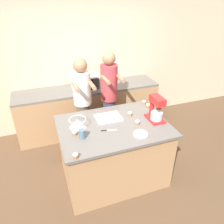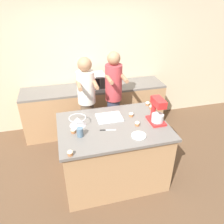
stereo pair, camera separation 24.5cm
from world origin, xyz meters
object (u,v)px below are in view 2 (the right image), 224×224
(cupcake_3, at_px, (73,131))
(cupcake_5, at_px, (131,114))
(mixing_bowl, at_px, (78,121))
(cupcake_2, at_px, (137,124))
(knife, at_px, (107,130))
(microwave_oven, at_px, (92,81))
(person_left, at_px, (87,103))
(cupcake_1, at_px, (151,107))
(cupcake_4, at_px, (148,103))
(drinking_glass, at_px, (80,132))
(person_right, at_px, (114,98))
(stand_mixer, at_px, (157,112))
(baking_tray, at_px, (109,117))
(cupcake_0, at_px, (70,153))
(small_plate, at_px, (139,136))

(cupcake_3, distance_m, cupcake_5, 0.90)
(mixing_bowl, xyz_separation_m, cupcake_2, (0.80, -0.22, -0.03))
(mixing_bowl, distance_m, knife, 0.43)
(microwave_oven, bearing_deg, person_left, -107.69)
(person_left, bearing_deg, knife, -82.48)
(mixing_bowl, relative_size, cupcake_1, 3.59)
(cupcake_2, relative_size, cupcake_4, 1.00)
(person_left, distance_m, microwave_oven, 0.64)
(person_left, height_order, mixing_bowl, person_left)
(drinking_glass, bearing_deg, person_left, 76.59)
(person_right, distance_m, mixing_bowl, 1.01)
(stand_mixer, bearing_deg, cupcake_3, 179.02)
(drinking_glass, bearing_deg, knife, 7.35)
(baking_tray, height_order, cupcake_3, cupcake_3)
(cupcake_2, bearing_deg, cupcake_5, 90.09)
(cupcake_1, bearing_deg, baking_tray, -170.82)
(cupcake_0, bearing_deg, drinking_glass, 65.24)
(microwave_oven, relative_size, cupcake_3, 7.48)
(microwave_oven, relative_size, cupcake_5, 7.48)
(cupcake_0, bearing_deg, mixing_bowl, 75.57)
(stand_mixer, xyz_separation_m, cupcake_5, (-0.29, 0.23, -0.13))
(stand_mixer, height_order, small_plate, stand_mixer)
(person_right, bearing_deg, cupcake_2, -84.39)
(cupcake_5, bearing_deg, person_right, 97.71)
(knife, bearing_deg, drinking_glass, -172.65)
(cupcake_2, distance_m, cupcake_5, 0.26)
(cupcake_0, height_order, cupcake_3, same)
(baking_tray, xyz_separation_m, cupcake_0, (-0.63, -0.68, 0.01))
(baking_tray, xyz_separation_m, cupcake_5, (0.33, -0.03, 0.01))
(small_plate, relative_size, cupcake_2, 2.85)
(cupcake_1, bearing_deg, cupcake_4, 94.75)
(microwave_oven, xyz_separation_m, cupcake_1, (0.76, -1.13, -0.08))
(person_left, xyz_separation_m, cupcake_1, (0.95, -0.53, 0.07))
(cupcake_2, bearing_deg, person_right, 95.61)
(person_left, relative_size, mixing_bowl, 7.13)
(person_right, xyz_separation_m, small_plate, (0.02, -1.18, 0.01))
(person_right, xyz_separation_m, stand_mixer, (0.39, -0.91, 0.17))
(cupcake_0, distance_m, cupcake_1, 1.56)
(knife, bearing_deg, small_plate, -32.38)
(cupcake_0, xyz_separation_m, cupcake_2, (0.96, 0.40, 0.00))
(person_left, distance_m, stand_mixer, 1.27)
(drinking_glass, distance_m, cupcake_1, 1.27)
(cupcake_4, bearing_deg, microwave_oven, 126.78)
(stand_mixer, distance_m, cupcake_3, 1.18)
(mixing_bowl, relative_size, small_plate, 1.26)
(drinking_glass, relative_size, cupcake_0, 1.84)
(mixing_bowl, bearing_deg, stand_mixer, -10.10)
(baking_tray, xyz_separation_m, cupcake_1, (0.71, 0.12, 0.01))
(person_right, distance_m, cupcake_4, 0.62)
(cupcake_3, xyz_separation_m, cupcake_5, (0.87, 0.21, 0.00))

